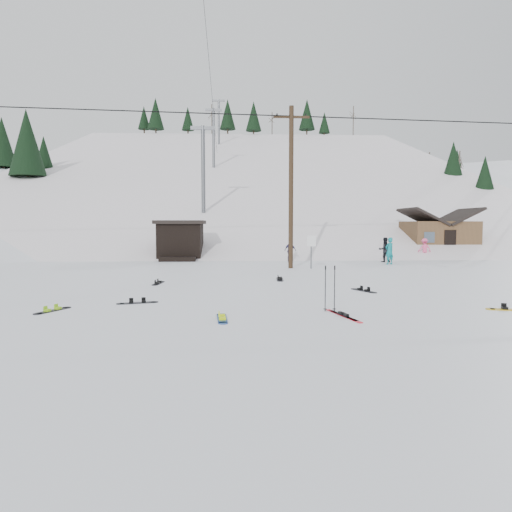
{
  "coord_description": "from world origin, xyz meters",
  "views": [
    {
      "loc": [
        -1.1,
        -11.55,
        2.48
      ],
      "look_at": [
        -0.41,
        3.9,
        1.4
      ],
      "focal_mm": 32.0,
      "sensor_mm": 36.0,
      "label": 1
    }
  ],
  "objects_px": {
    "hero_snowboard": "(222,318)",
    "hero_skis": "(343,315)",
    "utility_pole": "(291,185)",
    "cabin": "(438,237)"
  },
  "relations": [
    {
      "from": "hero_snowboard",
      "to": "cabin",
      "type": "bearing_deg",
      "value": -38.88
    },
    {
      "from": "utility_pole",
      "to": "hero_skis",
      "type": "height_order",
      "value": "utility_pole"
    },
    {
      "from": "cabin",
      "to": "hero_skis",
      "type": "xyz_separation_m",
      "value": [
        -13.2,
        -23.51,
        -1.45
      ]
    },
    {
      "from": "hero_snowboard",
      "to": "hero_skis",
      "type": "height_order",
      "value": "hero_skis"
    },
    {
      "from": "cabin",
      "to": "hero_snowboard",
      "type": "relative_size",
      "value": 4.03
    },
    {
      "from": "hero_snowboard",
      "to": "utility_pole",
      "type": "bearing_deg",
      "value": -18.27
    },
    {
      "from": "utility_pole",
      "to": "hero_snowboard",
      "type": "bearing_deg",
      "value": -104.14
    },
    {
      "from": "hero_snowboard",
      "to": "hero_skis",
      "type": "distance_m",
      "value": 3.27
    },
    {
      "from": "hero_skis",
      "to": "utility_pole",
      "type": "bearing_deg",
      "value": 74.44
    },
    {
      "from": "utility_pole",
      "to": "hero_snowboard",
      "type": "height_order",
      "value": "utility_pole"
    }
  ]
}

